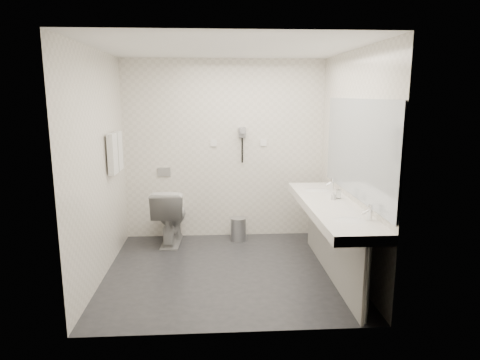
{
  "coord_description": "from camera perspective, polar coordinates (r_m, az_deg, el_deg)",
  "views": [
    {
      "loc": [
        -0.14,
        -4.62,
        2.02
      ],
      "look_at": [
        0.15,
        0.15,
        1.05
      ],
      "focal_mm": 31.7,
      "sensor_mm": 36.0,
      "label": 1
    }
  ],
  "objects": [
    {
      "name": "flush_plate",
      "position": [
        6.05,
        -10.18,
        1.09
      ],
      "size": [
        0.18,
        0.02,
        0.12
      ],
      "primitive_type": "cube",
      "color": "#B2B5BA",
      "rests_on": "wall_back"
    },
    {
      "name": "vanity_panel",
      "position": [
        4.89,
        12.16,
        -8.45
      ],
      "size": [
        0.03,
        2.15,
        0.75
      ],
      "primitive_type": "cube",
      "color": "#9B9992",
      "rests_on": "floor"
    },
    {
      "name": "vanity_post_far",
      "position": [
        5.86,
        9.73,
        -5.02
      ],
      "size": [
        0.06,
        0.06,
        0.75
      ],
      "primitive_type": "cylinder",
      "color": "silver",
      "rests_on": "floor"
    },
    {
      "name": "pedal_bin",
      "position": [
        5.98,
        -0.22,
        -6.69
      ],
      "size": [
        0.29,
        0.29,
        0.31
      ],
      "primitive_type": "cylinder",
      "rotation": [
        0.0,
        0.0,
        0.41
      ],
      "color": "#B2B5BA",
      "rests_on": "floor"
    },
    {
      "name": "towel_rail",
      "position": [
        5.33,
        -16.67,
        5.93
      ],
      "size": [
        0.02,
        0.62,
        0.02
      ],
      "primitive_type": "cylinder",
      "rotation": [
        1.57,
        0.0,
        0.0
      ],
      "color": "silver",
      "rests_on": "wall_left"
    },
    {
      "name": "ceiling",
      "position": [
        4.65,
        -1.81,
        17.39
      ],
      "size": [
        2.8,
        2.8,
        0.0
      ],
      "primitive_type": "plane",
      "rotation": [
        3.14,
        0.0,
        0.0
      ],
      "color": "white",
      "rests_on": "wall_back"
    },
    {
      "name": "dryer_cradle",
      "position": [
        5.93,
        0.3,
        6.43
      ],
      "size": [
        0.1,
        0.04,
        0.14
      ],
      "primitive_type": "cube",
      "color": "gray",
      "rests_on": "wall_back"
    },
    {
      "name": "dryer_barrel",
      "position": [
        5.86,
        0.35,
        6.67
      ],
      "size": [
        0.08,
        0.14,
        0.08
      ],
      "primitive_type": "cylinder",
      "rotation": [
        1.57,
        0.0,
        0.0
      ],
      "color": "gray",
      "rests_on": "dryer_cradle"
    },
    {
      "name": "toilet",
      "position": [
        5.9,
        -9.38,
        -4.76
      ],
      "size": [
        0.47,
        0.78,
        0.77
      ],
      "primitive_type": "imported",
      "rotation": [
        0.0,
        0.0,
        3.09
      ],
      "color": "white",
      "rests_on": "floor"
    },
    {
      "name": "switch_plate_b",
      "position": [
        5.99,
        3.16,
        5.02
      ],
      "size": [
        0.09,
        0.02,
        0.09
      ],
      "primitive_type": "cube",
      "color": "white",
      "rests_on": "wall_back"
    },
    {
      "name": "vanity_counter",
      "position": [
        4.76,
        12.09,
        -3.64
      ],
      "size": [
        0.55,
        2.2,
        0.1
      ],
      "primitive_type": "cube",
      "color": "white",
      "rests_on": "floor"
    },
    {
      "name": "wall_left",
      "position": [
        4.85,
        -18.49,
        1.74
      ],
      "size": [
        0.0,
        2.6,
        2.6
      ],
      "primitive_type": "plane",
      "rotation": [
        1.57,
        0.0,
        1.57
      ],
      "color": "white",
      "rests_on": "floor"
    },
    {
      "name": "bin_lid",
      "position": [
        5.94,
        -0.22,
        -5.2
      ],
      "size": [
        0.22,
        0.22,
        0.02
      ],
      "primitive_type": "cylinder",
      "color": "#B2B5BA",
      "rests_on": "pedal_bin"
    },
    {
      "name": "wall_right",
      "position": [
        4.93,
        14.77,
        2.11
      ],
      "size": [
        0.0,
        2.6,
        2.6
      ],
      "primitive_type": "plane",
      "rotation": [
        1.57,
        0.0,
        -1.57
      ],
      "color": "white",
      "rests_on": "floor"
    },
    {
      "name": "floor",
      "position": [
        5.05,
        -1.63,
        -12.13
      ],
      "size": [
        2.8,
        2.8,
        0.0
      ],
      "primitive_type": "plane",
      "color": "#26262A",
      "rests_on": "ground"
    },
    {
      "name": "glass_left",
      "position": [
        4.97,
        13.12,
        -1.87
      ],
      "size": [
        0.06,
        0.06,
        0.1
      ],
      "primitive_type": "cylinder",
      "rotation": [
        0.0,
        0.0,
        -0.15
      ],
      "color": "silver",
      "rests_on": "vanity_counter"
    },
    {
      "name": "wall_front",
      "position": [
        3.41,
        -1.01,
        -1.57
      ],
      "size": [
        2.8,
        0.0,
        2.8
      ],
      "primitive_type": "plane",
      "rotation": [
        -1.57,
        0.0,
        0.0
      ],
      "color": "white",
      "rests_on": "floor"
    },
    {
      "name": "vanity_post_near",
      "position": [
        3.99,
        16.68,
        -13.41
      ],
      "size": [
        0.06,
        0.06,
        0.75
      ],
      "primitive_type": "cylinder",
      "color": "silver",
      "rests_on": "floor"
    },
    {
      "name": "mirror",
      "position": [
        4.71,
        15.47,
        4.11
      ],
      "size": [
        0.02,
        2.2,
        1.05
      ],
      "primitive_type": "cube",
      "color": "#B2BCC6",
      "rests_on": "wall_right"
    },
    {
      "name": "basin_far",
      "position": [
        5.36,
        10.26,
        -1.49
      ],
      "size": [
        0.4,
        0.31,
        0.05
      ],
      "primitive_type": "ellipsoid",
      "color": "white",
      "rests_on": "vanity_counter"
    },
    {
      "name": "towel_near",
      "position": [
        5.22,
        -16.77,
        3.38
      ],
      "size": [
        0.07,
        0.24,
        0.48
      ],
      "primitive_type": "cube",
      "color": "white",
      "rests_on": "towel_rail"
    },
    {
      "name": "faucet_far",
      "position": [
        5.39,
        12.31,
        -0.52
      ],
      "size": [
        0.04,
        0.04,
        0.15
      ],
      "primitive_type": "cylinder",
      "color": "silver",
      "rests_on": "vanity_counter"
    },
    {
      "name": "soap_bottle_a",
      "position": [
        4.89,
        12.48,
        -2.09
      ],
      "size": [
        0.06,
        0.06,
        0.09
      ],
      "primitive_type": "imported",
      "rotation": [
        0.0,
        0.0,
        0.66
      ],
      "color": "white",
      "rests_on": "vanity_counter"
    },
    {
      "name": "faucet_near",
      "position": [
        4.19,
        17.1,
        -4.19
      ],
      "size": [
        0.04,
        0.04,
        0.15
      ],
      "primitive_type": "cylinder",
      "color": "silver",
      "rests_on": "vanity_counter"
    },
    {
      "name": "wall_back",
      "position": [
        5.97,
        -2.12,
        4.05
      ],
      "size": [
        2.8,
        0.0,
        2.8
      ],
      "primitive_type": "plane",
      "rotation": [
        1.57,
        0.0,
        0.0
      ],
      "color": "white",
      "rests_on": "floor"
    },
    {
      "name": "towel_far",
      "position": [
        5.49,
        -16.12,
        3.79
      ],
      "size": [
        0.07,
        0.24,
        0.48
      ],
      "primitive_type": "cube",
      "color": "white",
      "rests_on": "towel_rail"
    },
    {
      "name": "dryer_cord",
      "position": [
        5.94,
        0.31,
        4.02
      ],
      "size": [
        0.02,
        0.02,
        0.35
      ],
      "primitive_type": "cylinder",
      "color": "black",
      "rests_on": "dryer_cradle"
    },
    {
      "name": "switch_plate_a",
      "position": [
        5.95,
        -3.57,
        4.98
      ],
      "size": [
        0.09,
        0.02,
        0.09
      ],
      "primitive_type": "cube",
      "color": "white",
      "rests_on": "wall_back"
    },
    {
      "name": "basin_near",
      "position": [
        4.15,
        14.49,
        -5.49
      ],
      "size": [
        0.4,
        0.31,
        0.05
      ],
      "primitive_type": "ellipsoid",
      "color": "white",
      "rests_on": "vanity_counter"
    }
  ]
}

